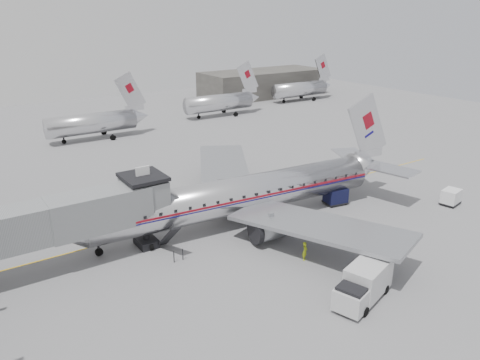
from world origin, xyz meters
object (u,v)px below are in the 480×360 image
object	(u,v)px
airliner	(245,194)
baggage_cart_navy	(336,196)
baggage_cart_white	(451,197)
service_van	(364,283)
ramp_worker	(305,251)

from	to	relation	value
airliner	baggage_cart_navy	world-z (taller)	airliner
airliner	baggage_cart_white	distance (m)	22.28
baggage_cart_white	service_van	bearing A→B (deg)	-173.01
airliner	service_van	xyz separation A→B (m)	(-0.56, -15.52, -1.50)
service_van	ramp_worker	bearing A→B (deg)	69.44
service_van	baggage_cart_navy	distance (m)	17.63
airliner	service_van	bearing A→B (deg)	-87.27
service_van	baggage_cart_white	distance (m)	22.12
service_van	baggage_cart_white	bearing A→B (deg)	0.85
service_van	baggage_cart_white	xyz separation A→B (m)	(21.01, 6.90, -0.47)
ramp_worker	airliner	bearing A→B (deg)	56.60
service_van	ramp_worker	xyz separation A→B (m)	(0.37, 6.58, -0.55)
baggage_cart_navy	ramp_worker	xyz separation A→B (m)	(-10.61, -7.21, -0.15)
airliner	service_van	distance (m)	15.60
service_van	baggage_cart_white	world-z (taller)	service_van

